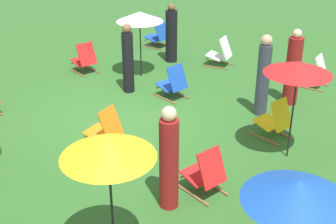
{
  "coord_description": "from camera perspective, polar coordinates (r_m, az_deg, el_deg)",
  "views": [
    {
      "loc": [
        6.86,
        5.88,
        4.54
      ],
      "look_at": [
        0.0,
        1.2,
        0.5
      ],
      "focal_mm": 49.71,
      "sensor_mm": 36.0,
      "label": 1
    }
  ],
  "objects": [
    {
      "name": "umbrella_0",
      "position": [
        8.26,
        15.69,
        5.25
      ],
      "size": [
        1.18,
        1.18,
        1.87
      ],
      "color": "black",
      "rests_on": "ground"
    },
    {
      "name": "deckchair_1",
      "position": [
        8.91,
        -7.71,
        -2.24
      ],
      "size": [
        0.54,
        0.8,
        0.83
      ],
      "rotation": [
        0.0,
        0.0,
        0.09
      ],
      "color": "olive",
      "rests_on": "ground"
    },
    {
      "name": "deckchair_8",
      "position": [
        12.13,
        17.52,
        4.6
      ],
      "size": [
        0.49,
        0.77,
        0.83
      ],
      "rotation": [
        0.0,
        0.0,
        0.02
      ],
      "color": "olive",
      "rests_on": "ground"
    },
    {
      "name": "umbrella_1",
      "position": [
        4.87,
        15.61,
        -9.3
      ],
      "size": [
        1.14,
        1.14,
        1.94
      ],
      "color": "black",
      "rests_on": "ground"
    },
    {
      "name": "deckchair_6",
      "position": [
        10.94,
        0.61,
        3.53
      ],
      "size": [
        0.63,
        0.84,
        0.83
      ],
      "rotation": [
        0.0,
        0.0,
        -0.22
      ],
      "color": "olive",
      "rests_on": "ground"
    },
    {
      "name": "deckchair_10",
      "position": [
        13.07,
        6.46,
        7.17
      ],
      "size": [
        0.57,
        0.81,
        0.83
      ],
      "rotation": [
        0.0,
        0.0,
        0.13
      ],
      "color": "olive",
      "rests_on": "ground"
    },
    {
      "name": "deckchair_5",
      "position": [
        12.72,
        -10.22,
        6.39
      ],
      "size": [
        0.67,
        0.86,
        0.83
      ],
      "rotation": [
        0.0,
        0.0,
        -0.28
      ],
      "color": "olive",
      "rests_on": "ground"
    },
    {
      "name": "person_0",
      "position": [
        10.88,
        15.06,
        5.05
      ],
      "size": [
        0.46,
        0.46,
        1.76
      ],
      "rotation": [
        0.0,
        0.0,
        1.06
      ],
      "color": "maroon",
      "rests_on": "ground"
    },
    {
      "name": "person_4",
      "position": [
        10.16,
        11.59,
        4.25
      ],
      "size": [
        0.35,
        0.35,
        1.8
      ],
      "rotation": [
        0.0,
        0.0,
        5.97
      ],
      "color": "#333847",
      "rests_on": "ground"
    },
    {
      "name": "umbrella_2",
      "position": [
        11.92,
        -3.49,
        11.6
      ],
      "size": [
        1.19,
        1.19,
        1.72
      ],
      "color": "black",
      "rests_on": "ground"
    },
    {
      "name": "person_1",
      "position": [
        7.03,
        0.12,
        -5.98
      ],
      "size": [
        0.37,
        0.37,
        1.72
      ],
      "rotation": [
        0.0,
        0.0,
        3.4
      ],
      "color": "maroon",
      "rests_on": "ground"
    },
    {
      "name": "umbrella_4",
      "position": [
        5.44,
        -7.4,
        -4.14
      ],
      "size": [
        1.15,
        1.15,
        1.99
      ],
      "color": "black",
      "rests_on": "ground"
    },
    {
      "name": "person_2",
      "position": [
        13.25,
        0.42,
        9.45
      ],
      "size": [
        0.44,
        0.44,
        1.66
      ],
      "rotation": [
        0.0,
        0.0,
        4.26
      ],
      "color": "black",
      "rests_on": "ground"
    },
    {
      "name": "ground_plane",
      "position": [
        10.11,
        -5.63,
        -0.87
      ],
      "size": [
        40.0,
        40.0,
        0.0
      ],
      "primitive_type": "plane",
      "color": "#2D6026"
    },
    {
      "name": "deckchair_4",
      "position": [
        9.42,
        12.91,
        -1.03
      ],
      "size": [
        0.65,
        0.86,
        0.83
      ],
      "rotation": [
        0.0,
        0.0,
        -0.26
      ],
      "color": "olive",
      "rests_on": "ground"
    },
    {
      "name": "deckchair_13",
      "position": [
        14.61,
        -1.25,
        9.36
      ],
      "size": [
        0.5,
        0.77,
        0.83
      ],
      "rotation": [
        0.0,
        0.0,
        -0.03
      ],
      "color": "olive",
      "rests_on": "ground"
    },
    {
      "name": "deckchair_14",
      "position": [
        7.58,
        4.57,
        -7.53
      ],
      "size": [
        0.66,
        0.86,
        0.83
      ],
      "rotation": [
        0.0,
        0.0,
        -0.27
      ],
      "color": "olive",
      "rests_on": "ground"
    },
    {
      "name": "person_3",
      "position": [
        11.19,
        -4.94,
        6.4
      ],
      "size": [
        0.37,
        0.37,
        1.68
      ],
      "rotation": [
        0.0,
        0.0,
        3.72
      ],
      "color": "black",
      "rests_on": "ground"
    }
  ]
}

